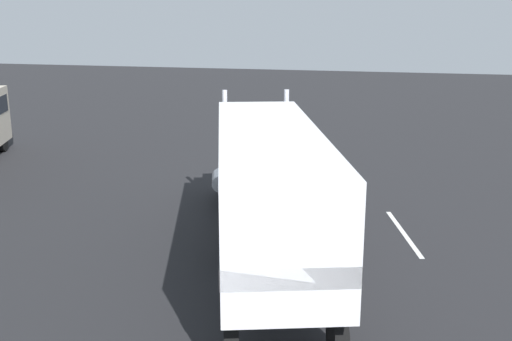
# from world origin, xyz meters

# --- Properties ---
(ground_plane) EXTENTS (120.00, 120.00, 0.00)m
(ground_plane) POSITION_xyz_m (0.00, 0.00, 0.00)
(ground_plane) COLOR #232326
(lane_stripe_near) EXTENTS (4.27, 1.36, 0.01)m
(lane_stripe_near) POSITION_xyz_m (-0.97, -3.50, 0.01)
(lane_stripe_near) COLOR silver
(lane_stripe_near) RESTS_ON ground_plane
(lane_stripe_mid) EXTENTS (4.28, 1.35, 0.01)m
(lane_stripe_mid) POSITION_xyz_m (-2.89, -6.18, 0.01)
(lane_stripe_mid) COLOR silver
(lane_stripe_mid) RESTS_ON ground_plane
(semi_truck) EXTENTS (14.20, 6.90, 4.50)m
(semi_truck) POSITION_xyz_m (-6.34, -2.28, 2.52)
(semi_truck) COLOR white
(semi_truck) RESTS_ON ground_plane
(person_bystander) EXTENTS (0.35, 0.47, 1.63)m
(person_bystander) POSITION_xyz_m (-2.83, -3.56, 0.89)
(person_bystander) COLOR #2D3347
(person_bystander) RESTS_ON ground_plane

